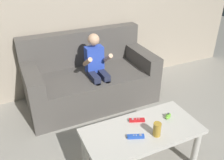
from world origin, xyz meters
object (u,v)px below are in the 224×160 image
couch (90,79)px  person_seated_on_couch (97,68)px  coffee_table (142,136)px  soda_can (157,129)px  game_remote_red_near_edge (137,120)px  game_remote_blue_far_corner (136,136)px  nunchuk_lime (168,116)px

couch → person_seated_on_couch: (0.04, -0.18, 0.23)m
coffee_table → soda_can: (0.07, -0.11, 0.13)m
couch → soda_can: size_ratio=13.14×
coffee_table → game_remote_red_near_edge: game_remote_red_near_edge is taller
soda_can → coffee_table: bearing=122.5°
couch → coffee_table: size_ratio=1.57×
couch → soda_can: 1.39m
couch → coffee_table: bearing=-89.3°
person_seated_on_couch → game_remote_blue_far_corner: person_seated_on_couch is taller
person_seated_on_couch → game_remote_blue_far_corner: 1.17m
couch → soda_can: (0.08, -1.38, 0.19)m
game_remote_red_near_edge → nunchuk_lime: nunchuk_lime is taller
person_seated_on_couch → soda_can: 1.20m
couch → game_remote_red_near_edge: size_ratio=11.19×
coffee_table → soda_can: 0.18m
coffee_table → game_remote_red_near_edge: (0.01, 0.12, 0.08)m
game_remote_blue_far_corner → person_seated_on_couch: bearing=84.0°
person_seated_on_couch → game_remote_red_near_edge: (-0.01, -0.97, -0.09)m
couch → person_seated_on_couch: person_seated_on_couch is taller
person_seated_on_couch → game_remote_blue_far_corner: size_ratio=6.50×
game_remote_red_near_edge → nunchuk_lime: bearing=-15.2°
person_seated_on_couch → nunchuk_lime: 1.09m
coffee_table → game_remote_blue_far_corner: size_ratio=7.15×
person_seated_on_couch → nunchuk_lime: bearing=-75.2°
coffee_table → game_remote_blue_far_corner: 0.15m
nunchuk_lime → coffee_table: bearing=-172.0°
coffee_table → nunchuk_lime: bearing=8.0°
person_seated_on_couch → couch: bearing=101.3°
person_seated_on_couch → game_remote_red_near_edge: size_ratio=6.51×
person_seated_on_couch → nunchuk_lime: person_seated_on_couch is taller
game_remote_blue_far_corner → soda_can: 0.18m
couch → nunchuk_lime: (0.31, -1.23, 0.15)m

